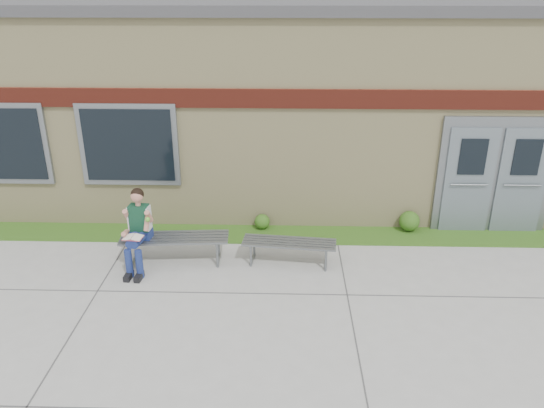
{
  "coord_description": "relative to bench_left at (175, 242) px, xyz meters",
  "views": [
    {
      "loc": [
        0.01,
        -6.69,
        4.63
      ],
      "look_at": [
        -0.23,
        1.7,
        1.04
      ],
      "focal_mm": 35.0,
      "sensor_mm": 36.0,
      "label": 1
    }
  ],
  "objects": [
    {
      "name": "shrub_mid",
      "position": [
        1.47,
        1.34,
        -0.2
      ],
      "size": [
        0.3,
        0.3,
        0.3
      ],
      "primitive_type": "sphere",
      "color": "#2D4F15",
      "rests_on": "grass_strip"
    },
    {
      "name": "ground",
      "position": [
        1.93,
        -1.51,
        -0.37
      ],
      "size": [
        80.0,
        80.0,
        0.0
      ],
      "primitive_type": "plane",
      "color": "#9E9E99",
      "rests_on": "ground"
    },
    {
      "name": "bench_right",
      "position": [
        2.0,
        0.0,
        -0.05
      ],
      "size": [
        1.66,
        0.61,
        0.42
      ],
      "rotation": [
        0.0,
        0.0,
        -0.1
      ],
      "color": "slate",
      "rests_on": "ground"
    },
    {
      "name": "grass_strip",
      "position": [
        1.93,
        1.09,
        -0.36
      ],
      "size": [
        16.0,
        0.8,
        0.02
      ],
      "primitive_type": "cube",
      "color": "#2D4F15",
      "rests_on": "ground"
    },
    {
      "name": "school_building",
      "position": [
        1.92,
        4.48,
        1.73
      ],
      "size": [
        16.2,
        6.22,
        4.2
      ],
      "color": "beige",
      "rests_on": "ground"
    },
    {
      "name": "bench_left",
      "position": [
        0.0,
        0.0,
        0.0
      ],
      "size": [
        1.9,
        0.65,
        0.49
      ],
      "rotation": [
        0.0,
        0.0,
        0.07
      ],
      "color": "slate",
      "rests_on": "ground"
    },
    {
      "name": "shrub_east",
      "position": [
        4.37,
        1.34,
        -0.15
      ],
      "size": [
        0.4,
        0.4,
        0.4
      ],
      "primitive_type": "sphere",
      "color": "#2D4F15",
      "rests_on": "grass_strip"
    },
    {
      "name": "girl",
      "position": [
        -0.56,
        -0.21,
        0.37
      ],
      "size": [
        0.49,
        0.85,
        1.41
      ],
      "rotation": [
        0.0,
        0.0,
        -0.1
      ],
      "color": "navy",
      "rests_on": "ground"
    }
  ]
}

